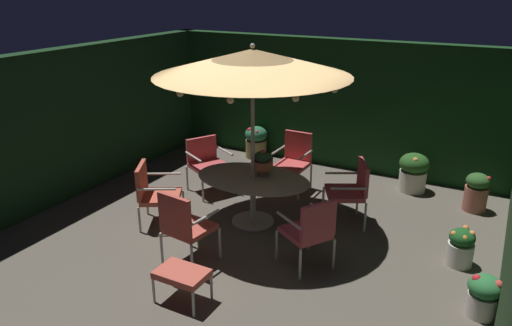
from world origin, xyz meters
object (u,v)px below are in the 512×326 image
object	(u,v)px
patio_chair_north	(294,158)
patio_chair_northeast	(207,161)
patio_chair_south	(310,229)
ottoman_footrest	(182,275)
patio_chair_southeast	(184,224)
patio_dining_table	(253,186)
patio_umbrella	(253,63)
potted_plant_left_near	(256,141)
patio_chair_east	(154,191)
potted_plant_right_near	(461,246)
patio_chair_southwest	(351,187)
potted_plant_back_left	(476,191)
potted_plant_back_center	(484,294)
centerpiece_planter	(263,161)
potted_plant_right_far	(413,171)

from	to	relation	value
patio_chair_north	patio_chair_northeast	size ratio (longest dim) A/B	1.09
patio_chair_south	ottoman_footrest	xyz separation A→B (m)	(-1.02, -1.37, -0.21)
patio_chair_northeast	patio_chair_southeast	xyz separation A→B (m)	(1.11, -2.20, 0.04)
patio_chair_north	ottoman_footrest	size ratio (longest dim) A/B	1.74
patio_dining_table	patio_umbrella	world-z (taller)	patio_umbrella
ottoman_footrest	potted_plant_left_near	size ratio (longest dim) A/B	0.88
patio_chair_north	ottoman_footrest	bearing A→B (deg)	-86.40
patio_chair_east	patio_dining_table	bearing A→B (deg)	29.41
potted_plant_left_near	potted_plant_right_near	bearing A→B (deg)	-29.61
patio_chair_northeast	potted_plant_right_near	bearing A→B (deg)	-6.79
patio_chair_northeast	patio_chair_southwest	xyz separation A→B (m)	(2.63, -0.02, 0.03)
potted_plant_back_left	potted_plant_back_center	bearing A→B (deg)	-82.84
patio_chair_north	potted_plant_left_near	size ratio (longest dim) A/B	1.54
patio_umbrella	patio_chair_south	world-z (taller)	patio_umbrella
patio_chair_east	potted_plant_left_near	size ratio (longest dim) A/B	1.44
patio_chair_northeast	potted_plant_back_center	bearing A→B (deg)	-18.01
patio_umbrella	centerpiece_planter	bearing A→B (deg)	54.59
potted_plant_right_far	potted_plant_back_left	bearing A→B (deg)	-17.64
patio_dining_table	patio_chair_southeast	xyz separation A→B (m)	(-0.20, -1.49, -0.00)
ottoman_footrest	potted_plant_back_left	world-z (taller)	potted_plant_back_left
potted_plant_back_center	patio_chair_south	bearing A→B (deg)	-179.95
patio_dining_table	patio_chair_south	bearing A→B (deg)	-32.26
patio_umbrella	patio_chair_southwest	bearing A→B (deg)	27.84
centerpiece_planter	patio_chair_southeast	xyz separation A→B (m)	(-0.29, -1.63, -0.38)
patio_chair_southeast	patio_chair_south	world-z (taller)	patio_chair_southeast
patio_chair_southeast	potted_plant_back_center	size ratio (longest dim) A/B	2.06
ottoman_footrest	potted_plant_back_left	bearing A→B (deg)	57.21
patio_chair_north	potted_plant_left_near	xyz separation A→B (m)	(-1.40, 1.19, -0.24)
patio_chair_north	potted_plant_right_far	xyz separation A→B (m)	(1.90, 0.92, -0.22)
centerpiece_planter	patio_chair_south	bearing A→B (deg)	-38.70
patio_dining_table	patio_chair_north	xyz separation A→B (m)	(0.02, 1.50, -0.01)
patio_chair_east	ottoman_footrest	bearing A→B (deg)	-42.56
potted_plant_right_far	potted_plant_left_near	size ratio (longest dim) A/B	1.04
patio_dining_table	ottoman_footrest	xyz separation A→B (m)	(0.25, -2.16, -0.24)
patio_dining_table	patio_chair_southeast	distance (m)	1.50
potted_plant_back_center	patio_dining_table	bearing A→B (deg)	166.60
patio_chair_southeast	potted_plant_right_far	distance (m)	4.45
patio_chair_southeast	potted_plant_right_far	xyz separation A→B (m)	(2.11, 3.91, -0.23)
centerpiece_planter	patio_chair_southeast	bearing A→B (deg)	-100.28
potted_plant_back_left	potted_plant_right_far	bearing A→B (deg)	162.36
patio_chair_north	potted_plant_right_far	world-z (taller)	patio_chair_north
patio_chair_south	patio_dining_table	bearing A→B (deg)	147.74
patio_dining_table	centerpiece_planter	distance (m)	0.42
potted_plant_left_near	centerpiece_planter	bearing A→B (deg)	-59.83
potted_plant_right_far	potted_plant_right_near	distance (m)	2.46
patio_umbrella	potted_plant_left_near	world-z (taller)	patio_umbrella
patio_chair_north	patio_chair_south	xyz separation A→B (m)	(1.25, -2.30, -0.02)
centerpiece_planter	ottoman_footrest	size ratio (longest dim) A/B	0.70
patio_chair_south	patio_chair_southwest	size ratio (longest dim) A/B	0.99
patio_umbrella	centerpiece_planter	world-z (taller)	patio_umbrella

